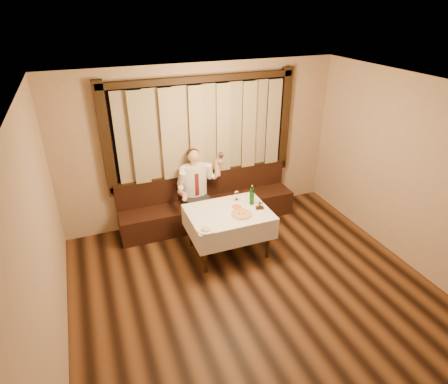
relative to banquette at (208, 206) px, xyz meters
name	(u,v)px	position (x,y,z in m)	size (l,w,h in m)	color
room	(250,189)	(0.00, -1.75, 1.19)	(5.01, 6.01, 2.81)	black
banquette	(208,206)	(0.00, 0.00, 0.00)	(3.20, 0.61, 0.94)	black
dining_table	(229,217)	(0.00, -1.02, 0.34)	(1.27, 0.97, 0.76)	black
pizza	(241,214)	(0.14, -1.19, 0.46)	(0.34, 0.34, 0.04)	white
pasta_red	(237,206)	(0.16, -0.96, 0.48)	(0.24, 0.24, 0.08)	white
pasta_cream	(206,228)	(-0.51, -1.40, 0.48)	(0.24, 0.24, 0.08)	white
green_bottle	(252,196)	(0.43, -0.94, 0.59)	(0.07, 0.07, 0.33)	#125414
table_wine_glass	(237,193)	(0.26, -0.72, 0.57)	(0.06, 0.06, 0.17)	white
cruet_caddy	(260,206)	(0.48, -1.13, 0.49)	(0.13, 0.09, 0.13)	black
seated_man	(196,184)	(-0.23, -0.09, 0.53)	(0.81, 0.60, 1.46)	black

